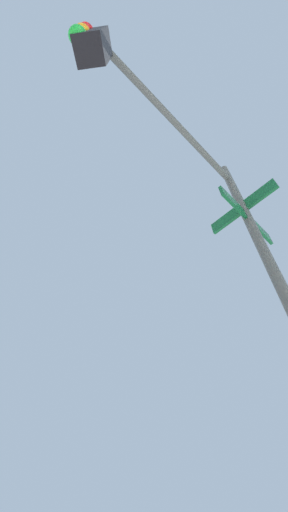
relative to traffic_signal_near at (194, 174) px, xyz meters
name	(u,v)px	position (x,y,z in m)	size (l,w,h in m)	color
traffic_signal_near	(194,174)	(0.00, 0.00, 0.00)	(2.22, 2.57, 6.18)	#474C47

